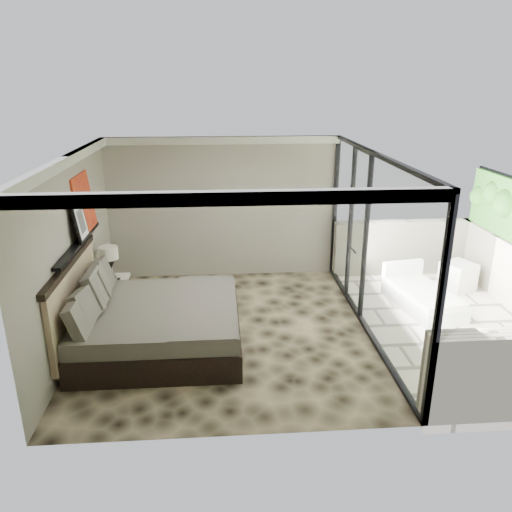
{
  "coord_description": "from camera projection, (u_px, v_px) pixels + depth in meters",
  "views": [
    {
      "loc": [
        -0.07,
        -7.14,
        3.8
      ],
      "look_at": [
        0.5,
        0.4,
        1.13
      ],
      "focal_mm": 35.0,
      "sensor_mm": 36.0,
      "label": 1
    }
  ],
  "objects": [
    {
      "name": "table_lamp",
      "position": [
        109.0,
        258.0,
        8.62
      ],
      "size": [
        0.32,
        0.32,
        0.58
      ],
      "color": "black",
      "rests_on": "nightstand"
    },
    {
      "name": "glass_wall",
      "position": [
        371.0,
        245.0,
        7.68
      ],
      "size": [
        0.08,
        5.0,
        2.8
      ],
      "primitive_type": "cube",
      "color": "white",
      "rests_on": "floor"
    },
    {
      "name": "ottoman",
      "position": [
        458.0,
        276.0,
        9.53
      ],
      "size": [
        0.69,
        0.69,
        0.52
      ],
      "primitive_type": "cube",
      "rotation": [
        0.0,
        0.0,
        0.42
      ],
      "color": "silver",
      "rests_on": "terrace_slab"
    },
    {
      "name": "nightstand",
      "position": [
        114.0,
        292.0,
        8.82
      ],
      "size": [
        0.6,
        0.6,
        0.53
      ],
      "primitive_type": "cube",
      "rotation": [
        0.0,
        0.0,
        0.15
      ],
      "color": "black",
      "rests_on": "floor"
    },
    {
      "name": "picture_ledge",
      "position": [
        78.0,
        244.0,
        7.42
      ],
      "size": [
        0.12,
        2.2,
        0.05
      ],
      "primitive_type": "cube",
      "color": "black",
      "rests_on": "left_wall"
    },
    {
      "name": "terrace_slab",
      "position": [
        453.0,
        326.0,
        8.27
      ],
      "size": [
        3.0,
        5.0,
        0.12
      ],
      "primitive_type": "cube",
      "color": "beige",
      "rests_on": "ground"
    },
    {
      "name": "back_wall",
      "position": [
        223.0,
        209.0,
        9.86
      ],
      "size": [
        4.5,
        0.02,
        2.8
      ],
      "primitive_type": "cube",
      "color": "gray",
      "rests_on": "floor"
    },
    {
      "name": "lounger",
      "position": [
        421.0,
        297.0,
        8.79
      ],
      "size": [
        1.05,
        1.7,
        0.62
      ],
      "rotation": [
        0.0,
        0.0,
        0.18
      ],
      "color": "silver",
      "rests_on": "terrace_slab"
    },
    {
      "name": "bed",
      "position": [
        152.0,
        322.0,
        7.43
      ],
      "size": [
        2.42,
        2.34,
        1.34
      ],
      "color": "black",
      "rests_on": "floor"
    },
    {
      "name": "framed_print",
      "position": [
        80.0,
        221.0,
        7.4
      ],
      "size": [
        0.11,
        0.5,
        0.6
      ],
      "primitive_type": "cube",
      "rotation": [
        0.0,
        -0.14,
        0.0
      ],
      "color": "black",
      "rests_on": "picture_ledge"
    },
    {
      "name": "abstract_canvas",
      "position": [
        84.0,
        203.0,
        7.84
      ],
      "size": [
        0.13,
        0.9,
        0.9
      ],
      "primitive_type": "cube",
      "rotation": [
        0.0,
        -0.1,
        0.0
      ],
      "color": "#B6590F",
      "rests_on": "picture_ledge"
    },
    {
      "name": "ceiling",
      "position": [
        223.0,
        156.0,
        7.06
      ],
      "size": [
        4.5,
        5.0,
        0.02
      ],
      "primitive_type": "cube",
      "color": "silver",
      "rests_on": "back_wall"
    },
    {
      "name": "floor",
      "position": [
        227.0,
        331.0,
        7.99
      ],
      "size": [
        5.0,
        5.0,
        0.0
      ],
      "primitive_type": "plane",
      "color": "black",
      "rests_on": "ground"
    },
    {
      "name": "left_wall",
      "position": [
        73.0,
        252.0,
        7.36
      ],
      "size": [
        0.02,
        5.0,
        2.8
      ],
      "primitive_type": "cube",
      "color": "gray",
      "rests_on": "floor"
    }
  ]
}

